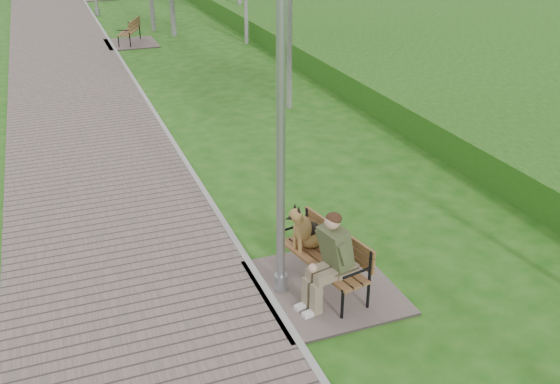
% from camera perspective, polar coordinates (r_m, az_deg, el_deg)
% --- Properties ---
extents(ground, '(120.00, 120.00, 0.00)m').
position_cam_1_polar(ground, '(11.05, -5.89, -1.78)').
color(ground, '#185410').
rests_on(ground, ground).
extents(walkway, '(3.50, 67.00, 0.04)m').
position_cam_1_polar(walkway, '(31.43, -20.14, 15.02)').
color(walkway, '#6A5B56').
rests_on(walkway, ground).
extents(kerb, '(0.10, 67.00, 0.05)m').
position_cam_1_polar(kerb, '(31.51, -16.88, 15.50)').
color(kerb, '#999993').
rests_on(kerb, ground).
extents(embankment, '(14.00, 70.00, 1.60)m').
position_cam_1_polar(embankment, '(33.23, 5.28, 16.89)').
color(embankment, '#4A7F28').
rests_on(embankment, ground).
extents(bench_main, '(1.86, 2.07, 1.62)m').
position_cam_1_polar(bench_main, '(8.68, 3.79, -6.56)').
color(bench_main, '#6A5B56').
rests_on(bench_main, ground).
extents(bench_second, '(1.80, 2.00, 1.11)m').
position_cam_1_polar(bench_second, '(24.27, -13.57, 13.50)').
color(bench_second, '#6A5B56').
rests_on(bench_second, ground).
extents(lamp_post_near, '(0.19, 0.19, 5.01)m').
position_cam_1_polar(lamp_post_near, '(7.79, 0.07, 5.14)').
color(lamp_post_near, gray).
rests_on(lamp_post_near, ground).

